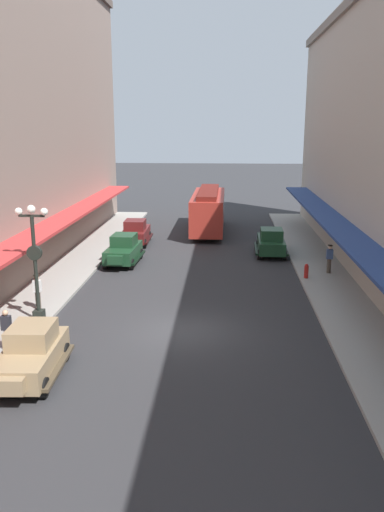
% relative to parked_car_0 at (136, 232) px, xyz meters
% --- Properties ---
extents(ground_plane, '(200.00, 200.00, 0.00)m').
position_rel_parked_car_0_xyz_m(ground_plane, '(4.83, -16.47, -0.94)').
color(ground_plane, '#2D2D30').
extents(sidewalk_left, '(3.00, 60.00, 0.15)m').
position_rel_parked_car_0_xyz_m(sidewalk_left, '(-2.67, -16.47, -0.87)').
color(sidewalk_left, '#99968E').
rests_on(sidewalk_left, ground).
extents(sidewalk_right, '(3.00, 60.00, 0.15)m').
position_rel_parked_car_0_xyz_m(sidewalk_right, '(12.33, -16.47, -0.87)').
color(sidewalk_right, '#99968E').
rests_on(sidewalk_right, ground).
extents(parked_car_0, '(2.21, 4.29, 1.84)m').
position_rel_parked_car_0_xyz_m(parked_car_0, '(0.00, 0.00, 0.00)').
color(parked_car_0, '#591919').
rests_on(parked_car_0, ground).
extents(parked_car_1, '(2.27, 4.31, 1.84)m').
position_rel_parked_car_0_xyz_m(parked_car_1, '(0.17, -5.57, 0.00)').
color(parked_car_1, '#193D23').
rests_on(parked_car_1, ground).
extents(parked_car_2, '(2.31, 4.32, 1.84)m').
position_rel_parked_car_0_xyz_m(parked_car_2, '(-0.07, -21.00, 0.00)').
color(parked_car_2, '#997F5B').
rests_on(parked_car_2, ground).
extents(parked_car_3, '(2.21, 4.29, 1.84)m').
position_rel_parked_car_0_xyz_m(parked_car_3, '(9.67, -2.70, 0.00)').
color(parked_car_3, '#193D23').
rests_on(parked_car_3, ground).
extents(streetcar, '(2.57, 9.61, 3.46)m').
position_rel_parked_car_0_xyz_m(streetcar, '(5.16, 4.90, 0.96)').
color(streetcar, '#A52D23').
rests_on(streetcar, ground).
extents(lamp_post_with_clock, '(1.42, 0.44, 5.16)m').
position_rel_parked_car_0_xyz_m(lamp_post_with_clock, '(-1.57, -16.08, 2.04)').
color(lamp_post_with_clock, black).
rests_on(lamp_post_with_clock, sidewalk_left).
extents(fire_hydrant, '(0.24, 0.24, 0.82)m').
position_rel_parked_car_0_xyz_m(fire_hydrant, '(11.18, -8.57, -0.38)').
color(fire_hydrant, '#B21E19').
rests_on(fire_hydrant, sidewalk_right).
extents(pedestrian_0, '(0.36, 0.28, 1.67)m').
position_rel_parked_car_0_xyz_m(pedestrian_0, '(12.65, -7.45, 0.07)').
color(pedestrian_0, '#4C4238').
rests_on(pedestrian_0, sidewalk_right).
extents(pedestrian_1, '(0.36, 0.24, 1.64)m').
position_rel_parked_car_0_xyz_m(pedestrian_1, '(-1.67, -19.22, 0.05)').
color(pedestrian_1, slate).
rests_on(pedestrian_1, sidewalk_left).
extents(pedestrian_2, '(0.36, 0.28, 1.67)m').
position_rel_parked_car_0_xyz_m(pedestrian_2, '(-2.14, -14.58, 0.07)').
color(pedestrian_2, '#4C4238').
rests_on(pedestrian_2, sidewalk_left).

